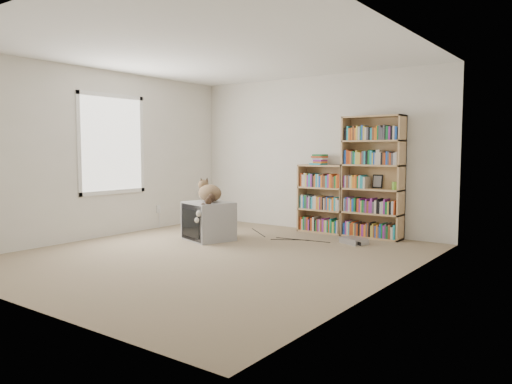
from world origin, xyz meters
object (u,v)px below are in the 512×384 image
Objects in this scene: bookcase_short at (323,201)px; dvd_player at (354,241)px; cat at (208,196)px; crt_tv at (209,221)px; bookcase_tall at (373,180)px.

bookcase_short reaches higher than dvd_player.
cat is 0.66× the size of bookcase_short.
cat is at bearing -50.55° from crt_tv.
bookcase_tall is (1.85, 1.59, 0.58)m from crt_tv.
crt_tv is 2.50m from bookcase_tall.
bookcase_tall is at bearing 67.29° from cat.
bookcase_short is at bearing 166.48° from dvd_player.
bookcase_tall is 1.68× the size of bookcase_short.
cat is 2.03× the size of dvd_player.
cat is 1.91m from bookcase_short.
bookcase_tall is 1.02m from dvd_player.
cat is at bearing -138.66° from bookcase_tall.
cat is (0.01, -0.03, 0.37)m from crt_tv.
dvd_player is at bearing 46.10° from crt_tv.
bookcase_tall is 0.91m from bookcase_short.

